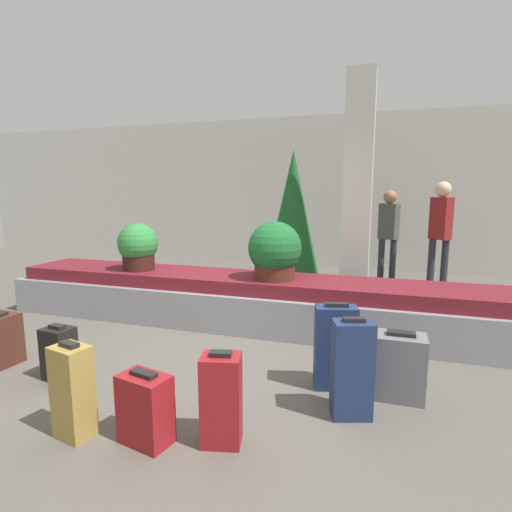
{
  "coord_description": "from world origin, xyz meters",
  "views": [
    {
      "loc": [
        1.44,
        -3.27,
        1.62
      ],
      "look_at": [
        0.0,
        1.22,
        0.86
      ],
      "focal_mm": 28.0,
      "sensor_mm": 36.0,
      "label": 1
    }
  ],
  "objects_px": {
    "potted_plant_0": "(138,247)",
    "traveler_0": "(389,228)",
    "suitcase_6": "(145,409)",
    "potted_plant_1": "(275,252)",
    "decorated_tree": "(293,218)",
    "suitcase_4": "(73,391)",
    "suitcase_2": "(335,347)",
    "suitcase_0": "(1,339)",
    "suitcase_3": "(352,369)",
    "suitcase_1": "(221,400)",
    "suitcase_8": "(399,366)",
    "traveler_1": "(440,226)",
    "pillar": "(357,193)",
    "suitcase_7": "(59,353)"
  },
  "relations": [
    {
      "from": "potted_plant_0",
      "to": "traveler_0",
      "type": "relative_size",
      "value": 0.37
    },
    {
      "from": "suitcase_2",
      "to": "suitcase_7",
      "type": "bearing_deg",
      "value": 179.07
    },
    {
      "from": "suitcase_0",
      "to": "suitcase_3",
      "type": "height_order",
      "value": "suitcase_3"
    },
    {
      "from": "traveler_0",
      "to": "decorated_tree",
      "type": "relative_size",
      "value": 0.73
    },
    {
      "from": "decorated_tree",
      "to": "suitcase_0",
      "type": "bearing_deg",
      "value": -120.84
    },
    {
      "from": "suitcase_6",
      "to": "decorated_tree",
      "type": "xyz_separation_m",
      "value": [
        0.05,
        4.05,
        0.98
      ]
    },
    {
      "from": "decorated_tree",
      "to": "suitcase_6",
      "type": "bearing_deg",
      "value": -90.73
    },
    {
      "from": "suitcase_3",
      "to": "potted_plant_1",
      "type": "distance_m",
      "value": 2.03
    },
    {
      "from": "potted_plant_1",
      "to": "suitcase_2",
      "type": "bearing_deg",
      "value": -55.37
    },
    {
      "from": "pillar",
      "to": "suitcase_4",
      "type": "height_order",
      "value": "pillar"
    },
    {
      "from": "suitcase_0",
      "to": "suitcase_1",
      "type": "relative_size",
      "value": 0.81
    },
    {
      "from": "suitcase_3",
      "to": "traveler_0",
      "type": "relative_size",
      "value": 0.45
    },
    {
      "from": "pillar",
      "to": "suitcase_1",
      "type": "distance_m",
      "value": 3.74
    },
    {
      "from": "traveler_0",
      "to": "suitcase_4",
      "type": "bearing_deg",
      "value": -80.35
    },
    {
      "from": "suitcase_2",
      "to": "suitcase_6",
      "type": "distance_m",
      "value": 1.57
    },
    {
      "from": "suitcase_1",
      "to": "suitcase_8",
      "type": "distance_m",
      "value": 1.47
    },
    {
      "from": "suitcase_8",
      "to": "potted_plant_1",
      "type": "relative_size",
      "value": 0.81
    },
    {
      "from": "suitcase_6",
      "to": "suitcase_7",
      "type": "height_order",
      "value": "same"
    },
    {
      "from": "suitcase_2",
      "to": "potted_plant_1",
      "type": "relative_size",
      "value": 1.08
    },
    {
      "from": "suitcase_0",
      "to": "suitcase_8",
      "type": "relative_size",
      "value": 0.93
    },
    {
      "from": "suitcase_1",
      "to": "suitcase_2",
      "type": "bearing_deg",
      "value": 45.03
    },
    {
      "from": "suitcase_3",
      "to": "traveler_0",
      "type": "height_order",
      "value": "traveler_0"
    },
    {
      "from": "potted_plant_0",
      "to": "decorated_tree",
      "type": "relative_size",
      "value": 0.27
    },
    {
      "from": "suitcase_1",
      "to": "traveler_1",
      "type": "relative_size",
      "value": 0.35
    },
    {
      "from": "suitcase_8",
      "to": "potted_plant_1",
      "type": "bearing_deg",
      "value": 137.25
    },
    {
      "from": "potted_plant_0",
      "to": "suitcase_3",
      "type": "bearing_deg",
      "value": -29.89
    },
    {
      "from": "suitcase_2",
      "to": "traveler_1",
      "type": "bearing_deg",
      "value": 57.64
    },
    {
      "from": "suitcase_0",
      "to": "suitcase_4",
      "type": "xyz_separation_m",
      "value": [
        1.5,
        -0.71,
        0.07
      ]
    },
    {
      "from": "pillar",
      "to": "traveler_1",
      "type": "bearing_deg",
      "value": 48.45
    },
    {
      "from": "potted_plant_0",
      "to": "decorated_tree",
      "type": "height_order",
      "value": "decorated_tree"
    },
    {
      "from": "potted_plant_0",
      "to": "potted_plant_1",
      "type": "relative_size",
      "value": 0.9
    },
    {
      "from": "suitcase_4",
      "to": "suitcase_6",
      "type": "bearing_deg",
      "value": 22.51
    },
    {
      "from": "traveler_0",
      "to": "decorated_tree",
      "type": "height_order",
      "value": "decorated_tree"
    },
    {
      "from": "potted_plant_0",
      "to": "traveler_0",
      "type": "xyz_separation_m",
      "value": [
        3.12,
        2.97,
        0.07
      ]
    },
    {
      "from": "suitcase_3",
      "to": "potted_plant_1",
      "type": "relative_size",
      "value": 1.1
    },
    {
      "from": "suitcase_8",
      "to": "traveler_0",
      "type": "xyz_separation_m",
      "value": [
        -0.09,
        4.23,
        0.72
      ]
    },
    {
      "from": "suitcase_3",
      "to": "suitcase_6",
      "type": "bearing_deg",
      "value": -167.87
    },
    {
      "from": "suitcase_2",
      "to": "pillar",
      "type": "bearing_deg",
      "value": 75.66
    },
    {
      "from": "suitcase_4",
      "to": "decorated_tree",
      "type": "height_order",
      "value": "decorated_tree"
    },
    {
      "from": "suitcase_7",
      "to": "traveler_0",
      "type": "distance_m",
      "value": 5.56
    },
    {
      "from": "suitcase_1",
      "to": "traveler_0",
      "type": "xyz_separation_m",
      "value": [
        1.02,
        5.2,
        0.68
      ]
    },
    {
      "from": "suitcase_0",
      "to": "suitcase_1",
      "type": "bearing_deg",
      "value": -7.42
    },
    {
      "from": "suitcase_6",
      "to": "potted_plant_1",
      "type": "distance_m",
      "value": 2.49
    },
    {
      "from": "suitcase_2",
      "to": "suitcase_7",
      "type": "distance_m",
      "value": 2.37
    },
    {
      "from": "pillar",
      "to": "suitcase_6",
      "type": "xyz_separation_m",
      "value": [
        -1.05,
        -3.61,
        -1.37
      ]
    },
    {
      "from": "suitcase_4",
      "to": "potted_plant_1",
      "type": "height_order",
      "value": "potted_plant_1"
    },
    {
      "from": "traveler_1",
      "to": "decorated_tree",
      "type": "relative_size",
      "value": 0.79
    },
    {
      "from": "traveler_1",
      "to": "suitcase_0",
      "type": "bearing_deg",
      "value": 92.42
    },
    {
      "from": "potted_plant_0",
      "to": "decorated_tree",
      "type": "bearing_deg",
      "value": 44.9
    },
    {
      "from": "suitcase_8",
      "to": "traveler_0",
      "type": "bearing_deg",
      "value": 91.26
    }
  ]
}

